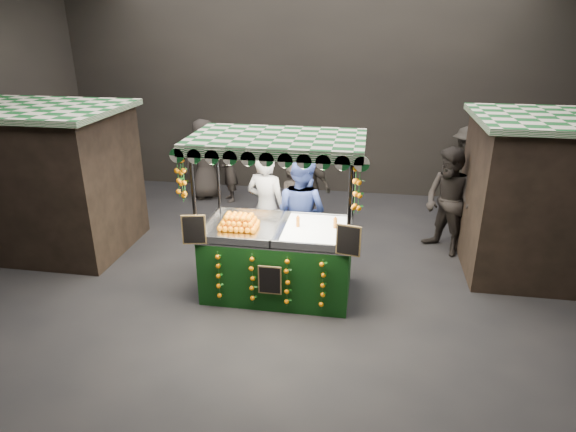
# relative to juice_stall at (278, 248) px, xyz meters

# --- Properties ---
(ground) EXTENTS (12.00, 12.00, 0.00)m
(ground) POSITION_rel_juice_stall_xyz_m (-0.04, -0.00, -0.77)
(ground) COLOR black
(ground) RESTS_ON ground
(market_hall) EXTENTS (12.10, 10.10, 5.05)m
(market_hall) POSITION_rel_juice_stall_xyz_m (-0.04, -0.00, 2.62)
(market_hall) COLOR black
(market_hall) RESTS_ON ground
(neighbour_stall_left) EXTENTS (3.00, 2.20, 2.60)m
(neighbour_stall_left) POSITION_rel_juice_stall_xyz_m (-4.44, 1.00, 0.54)
(neighbour_stall_left) COLOR black
(neighbour_stall_left) RESTS_ON ground
(neighbour_stall_right) EXTENTS (3.00, 2.20, 2.60)m
(neighbour_stall_right) POSITION_rel_juice_stall_xyz_m (4.36, 1.50, 0.54)
(neighbour_stall_right) COLOR black
(neighbour_stall_right) RESTS_ON ground
(juice_stall) EXTENTS (2.55, 1.50, 2.47)m
(juice_stall) POSITION_rel_juice_stall_xyz_m (0.00, 0.00, 0.00)
(juice_stall) COLOR black
(juice_stall) RESTS_ON ground
(vendor_grey) EXTENTS (0.81, 0.64, 1.97)m
(vendor_grey) POSITION_rel_juice_stall_xyz_m (-0.40, 1.06, 0.22)
(vendor_grey) COLOR gray
(vendor_grey) RESTS_ON ground
(vendor_blue) EXTENTS (1.17, 1.07, 1.94)m
(vendor_blue) POSITION_rel_juice_stall_xyz_m (0.21, 0.96, 0.21)
(vendor_blue) COLOR navy
(vendor_blue) RESTS_ON ground
(shopper_0) EXTENTS (0.68, 0.60, 1.57)m
(shopper_0) POSITION_rel_juice_stall_xyz_m (-0.03, 1.80, 0.02)
(shopper_0) COLOR #2C2723
(shopper_0) RESTS_ON ground
(shopper_1) EXTENTS (1.18, 1.19, 1.94)m
(shopper_1) POSITION_rel_juice_stall_xyz_m (2.71, 1.92, 0.20)
(shopper_1) COLOR black
(shopper_1) RESTS_ON ground
(shopper_2) EXTENTS (1.10, 0.94, 1.76)m
(shopper_2) POSITION_rel_juice_stall_xyz_m (0.13, 2.72, 0.11)
(shopper_2) COLOR #2B2723
(shopper_2) RESTS_ON ground
(shopper_3) EXTENTS (1.33, 1.31, 1.83)m
(shopper_3) POSITION_rel_juice_stall_xyz_m (3.37, 4.40, 0.15)
(shopper_3) COLOR #292621
(shopper_3) RESTS_ON ground
(shopper_4) EXTENTS (1.08, 1.04, 1.87)m
(shopper_4) POSITION_rel_juice_stall_xyz_m (-2.50, 4.05, 0.17)
(shopper_4) COLOR #2C2724
(shopper_4) RESTS_ON ground
(shopper_5) EXTENTS (1.47, 1.63, 1.80)m
(shopper_5) POSITION_rel_juice_stall_xyz_m (3.53, 2.21, 0.14)
(shopper_5) COLOR #2A2622
(shopper_5) RESTS_ON ground
(shopper_6) EXTENTS (0.58, 0.66, 1.51)m
(shopper_6) POSITION_rel_juice_stall_xyz_m (-1.88, 3.92, -0.01)
(shopper_6) COLOR #2B2623
(shopper_6) RESTS_ON ground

